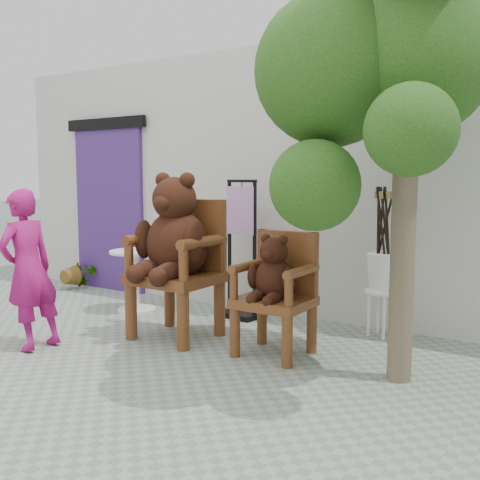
{
  "coord_description": "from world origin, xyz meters",
  "views": [
    {
      "loc": [
        2.66,
        -2.87,
        1.55
      ],
      "look_at": [
        -0.21,
        1.56,
        0.95
      ],
      "focal_mm": 42.0,
      "sensor_mm": 36.0,
      "label": 1
    }
  ],
  "objects": [
    {
      "name": "back_wall",
      "position": [
        0.0,
        3.1,
        1.5
      ],
      "size": [
        9.0,
        1.0,
        3.0
      ],
      "primitive_type": "cube",
      "color": "beige",
      "rests_on": "ground"
    },
    {
      "name": "stool_bucket",
      "position": [
        0.91,
        2.35,
        0.64
      ],
      "size": [
        0.32,
        0.32,
        1.45
      ],
      "rotation": [
        0.0,
        0.0,
        -0.23
      ],
      "color": "white",
      "rests_on": "ground"
    },
    {
      "name": "cafe_table",
      "position": [
        -1.82,
        1.83,
        0.44
      ],
      "size": [
        0.6,
        0.6,
        0.7
      ],
      "rotation": [
        0.0,
        0.0,
        -0.01
      ],
      "color": "white",
      "rests_on": "ground"
    },
    {
      "name": "chair_small",
      "position": [
        0.32,
        1.32,
        0.64
      ],
      "size": [
        0.61,
        0.57,
        1.07
      ],
      "color": "#502911",
      "rests_on": "ground"
    },
    {
      "name": "tree",
      "position": [
        1.19,
        1.26,
        2.55
      ],
      "size": [
        1.79,
        2.06,
        3.75
      ],
      "rotation": [
        0.0,
        0.0,
        -0.28
      ],
      "color": "brown",
      "rests_on": "ground"
    },
    {
      "name": "chair_big",
      "position": [
        -0.75,
        1.26,
        0.9
      ],
      "size": [
        0.76,
        0.84,
        1.59
      ],
      "color": "#502911",
      "rests_on": "ground"
    },
    {
      "name": "doorway",
      "position": [
        -3.0,
        2.58,
        1.16
      ],
      "size": [
        1.4,
        0.11,
        2.33
      ],
      "color": "#472570",
      "rests_on": "ground"
    },
    {
      "name": "display_stand",
      "position": [
        -0.64,
        2.25,
        0.58
      ],
      "size": [
        0.49,
        0.4,
        1.51
      ],
      "rotation": [
        0.0,
        0.0,
        -0.13
      ],
      "color": "black",
      "rests_on": "ground"
    },
    {
      "name": "person",
      "position": [
        -1.65,
        0.28,
        0.72
      ],
      "size": [
        0.35,
        0.53,
        1.43
      ],
      "primitive_type": "imported",
      "rotation": [
        0.0,
        0.0,
        -1.56
      ],
      "color": "#A11362",
      "rests_on": "ground"
    },
    {
      "name": "potted_plant",
      "position": [
        -3.4,
        2.35,
        0.23
      ],
      "size": [
        0.43,
        0.38,
        0.46
      ],
      "primitive_type": "imported",
      "rotation": [
        0.0,
        0.0,
        -0.05
      ],
      "color": "#183B10",
      "rests_on": "ground"
    },
    {
      "name": "ground_plane",
      "position": [
        0.0,
        0.0,
        0.0
      ],
      "size": [
        60.0,
        60.0,
        0.0
      ],
      "primitive_type": "plane",
      "color": "gray",
      "rests_on": "ground"
    }
  ]
}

